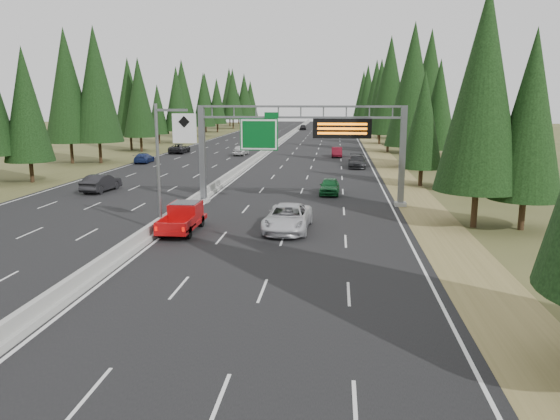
{
  "coord_description": "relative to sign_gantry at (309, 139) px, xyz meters",
  "views": [
    {
      "loc": [
        11.11,
        -8.04,
        8.27
      ],
      "look_at": [
        8.2,
        20.0,
        2.59
      ],
      "focal_mm": 35.0,
      "sensor_mm": 36.0,
      "label": 1
    }
  ],
  "objects": [
    {
      "name": "road",
      "position": [
        -8.92,
        45.12,
        -5.23
      ],
      "size": [
        32.0,
        260.0,
        0.08
      ],
      "primitive_type": "cube",
      "color": "black",
      "rests_on": "ground"
    },
    {
      "name": "shoulder_right",
      "position": [
        8.88,
        45.12,
        -5.24
      ],
      "size": [
        3.6,
        260.0,
        0.06
      ],
      "primitive_type": "cube",
      "color": "olive",
      "rests_on": "ground"
    },
    {
      "name": "shoulder_left",
      "position": [
        -26.72,
        45.12,
        -5.24
      ],
      "size": [
        3.6,
        260.0,
        0.06
      ],
      "primitive_type": "cube",
      "color": "#40431F",
      "rests_on": "ground"
    },
    {
      "name": "median_barrier",
      "position": [
        -8.92,
        45.12,
        -4.85
      ],
      "size": [
        0.7,
        260.0,
        0.85
      ],
      "color": "#979792",
      "rests_on": "road"
    },
    {
      "name": "sign_gantry",
      "position": [
        0.0,
        0.0,
        0.0
      ],
      "size": [
        16.75,
        0.98,
        7.8
      ],
      "color": "slate",
      "rests_on": "road"
    },
    {
      "name": "hov_sign_pole",
      "position": [
        -8.33,
        -9.92,
        -0.54
      ],
      "size": [
        2.8,
        0.5,
        8.0
      ],
      "color": "slate",
      "rests_on": "road"
    },
    {
      "name": "tree_row_right",
      "position": [
        12.75,
        42.95,
        4.43
      ],
      "size": [
        12.32,
        240.53,
        18.83
      ],
      "color": "black",
      "rests_on": "ground"
    },
    {
      "name": "tree_row_left",
      "position": [
        -30.89,
        43.5,
        3.98
      ],
      "size": [
        11.87,
        238.01,
        18.74
      ],
      "color": "black",
      "rests_on": "ground"
    },
    {
      "name": "silver_minivan",
      "position": [
        -0.83,
        -9.09,
        -4.36
      ],
      "size": [
        2.99,
        6.06,
        1.65
      ],
      "primitive_type": "imported",
      "rotation": [
        0.0,
        0.0,
        -0.04
      ],
      "color": "silver",
      "rests_on": "road"
    },
    {
      "name": "red_pickup",
      "position": [
        -7.42,
        -9.71,
        -4.22
      ],
      "size": [
        1.92,
        5.38,
        1.75
      ],
      "color": "black",
      "rests_on": "road"
    },
    {
      "name": "car_ahead_green",
      "position": [
        1.63,
        5.12,
        -4.47
      ],
      "size": [
        1.82,
        4.27,
        1.44
      ],
      "primitive_type": "imported",
      "rotation": [
        0.0,
        0.0,
        -0.03
      ],
      "color": "#145A29",
      "rests_on": "road"
    },
    {
      "name": "car_ahead_dkred",
      "position": [
        2.23,
        37.85,
        -4.48
      ],
      "size": [
        1.59,
        4.36,
        1.43
      ],
      "primitive_type": "imported",
      "rotation": [
        0.0,
        0.0,
        0.02
      ],
      "color": "#5F0D1A",
      "rests_on": "road"
    },
    {
      "name": "car_ahead_dkgrey",
      "position": [
        4.74,
        25.05,
        -4.43
      ],
      "size": [
        2.3,
        5.32,
        1.53
      ],
      "primitive_type": "imported",
      "rotation": [
        0.0,
        0.0,
        -0.03
      ],
      "color": "black",
      "rests_on": "road"
    },
    {
      "name": "car_ahead_white",
      "position": [
        -1.06,
        82.76,
        -4.52
      ],
      "size": [
        2.59,
        4.95,
        1.33
      ],
      "primitive_type": "imported",
      "rotation": [
        0.0,
        0.0,
        0.08
      ],
      "color": "silver",
      "rests_on": "road"
    },
    {
      "name": "car_ahead_far",
      "position": [
        -7.42,
        112.67,
        -4.44
      ],
      "size": [
        1.85,
        4.41,
        1.49
      ],
      "primitive_type": "imported",
      "rotation": [
        0.0,
        0.0,
        0.02
      ],
      "color": "black",
      "rests_on": "road"
    },
    {
      "name": "car_onc_near",
      "position": [
        -19.16,
        4.42,
        -4.4
      ],
      "size": [
        2.14,
        4.96,
        1.59
      ],
      "primitive_type": "imported",
      "rotation": [
        0.0,
        0.0,
        3.04
      ],
      "color": "black",
      "rests_on": "road"
    },
    {
      "name": "car_onc_blue",
      "position": [
        -23.36,
        27.42,
        -4.53
      ],
      "size": [
        2.08,
        4.6,
        1.31
      ],
      "primitive_type": "imported",
      "rotation": [
        0.0,
        0.0,
        3.2
      ],
      "color": "navy",
      "rests_on": "road"
    },
    {
      "name": "car_onc_white",
      "position": [
        -12.31,
        39.0,
        -4.43
      ],
      "size": [
        2.14,
        4.59,
        1.52
      ],
      "primitive_type": "imported",
      "rotation": [
        0.0,
        0.0,
        3.06
      ],
      "color": "silver",
      "rests_on": "road"
    },
    {
      "name": "car_onc_far",
      "position": [
        -22.5,
        41.27,
        -4.45
      ],
      "size": [
        2.44,
        5.29,
        1.47
      ],
      "primitive_type": "imported",
      "rotation": [
        0.0,
        0.0,
        3.14
      ],
      "color": "black",
      "rests_on": "road"
    }
  ]
}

